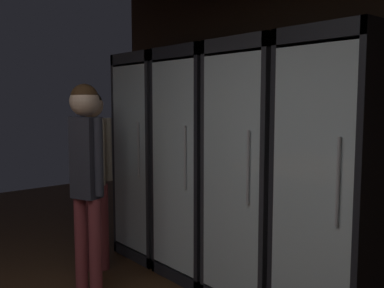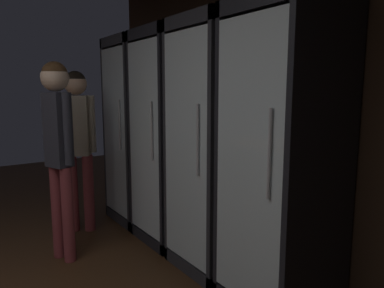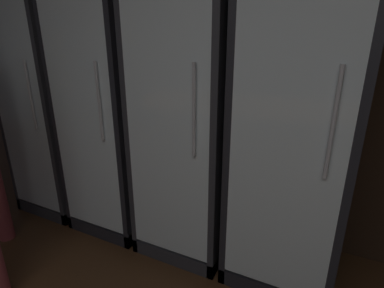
{
  "view_description": "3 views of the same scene",
  "coord_description": "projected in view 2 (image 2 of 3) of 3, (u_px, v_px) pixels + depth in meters",
  "views": [
    {
      "loc": [
        1.38,
        0.21,
        1.53
      ],
      "look_at": [
        -1.14,
        2.35,
        1.19
      ],
      "focal_mm": 40.07,
      "sensor_mm": 36.0,
      "label": 1
    },
    {
      "loc": [
        1.44,
        0.9,
        1.43
      ],
      "look_at": [
        -0.67,
        2.38,
        1.03
      ],
      "focal_mm": 33.18,
      "sensor_mm": 36.0,
      "label": 2
    },
    {
      "loc": [
        0.08,
        1.04,
        1.37
      ],
      "look_at": [
        -0.54,
        2.31,
        0.91
      ],
      "focal_mm": 25.61,
      "sensor_mm": 36.0,
      "label": 3
    }
  ],
  "objects": [
    {
      "name": "shopper_far",
      "position": [
        78.0,
        134.0,
        3.5
      ],
      "size": [
        0.25,
        0.31,
        1.61
      ],
      "color": "brown",
      "rests_on": "ground"
    },
    {
      "name": "cooler_far_left",
      "position": [
        145.0,
        132.0,
        3.91
      ],
      "size": [
        0.62,
        0.66,
        1.97
      ],
      "color": "#2B2B30",
      "rests_on": "ground"
    },
    {
      "name": "cooler_left",
      "position": [
        178.0,
        139.0,
        3.38
      ],
      "size": [
        0.62,
        0.66,
        1.97
      ],
      "color": "black",
      "rests_on": "ground"
    },
    {
      "name": "cooler_center",
      "position": [
        222.0,
        148.0,
        2.84
      ],
      "size": [
        0.62,
        0.66,
        1.97
      ],
      "color": "#2B2B30",
      "rests_on": "ground"
    },
    {
      "name": "wall_back",
      "position": [
        329.0,
        94.0,
        2.38
      ],
      "size": [
        6.0,
        0.06,
        2.8
      ],
      "primitive_type": "cube",
      "color": "black",
      "rests_on": "ground"
    },
    {
      "name": "cooler_right",
      "position": [
        288.0,
        161.0,
        2.3
      ],
      "size": [
        0.62,
        0.66,
        1.97
      ],
      "color": "black",
      "rests_on": "ground"
    },
    {
      "name": "shopper_near",
      "position": [
        58.0,
        135.0,
        2.87
      ],
      "size": [
        0.3,
        0.22,
        1.65
      ],
      "color": "brown",
      "rests_on": "ground"
    }
  ]
}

